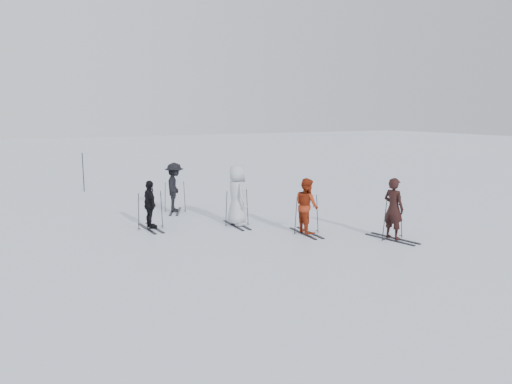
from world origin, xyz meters
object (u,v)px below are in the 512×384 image
at_px(skier_grey, 237,196).
at_px(skier_uphill_left, 150,205).
at_px(piste_marker, 83,172).
at_px(skier_uphill_far, 175,188).
at_px(skier_near_dark, 393,209).
at_px(skier_red, 307,206).

bearing_deg(skier_grey, skier_uphill_left, 74.30).
bearing_deg(skier_grey, piste_marker, 21.49).
distance_m(skier_uphill_left, skier_uphill_far, 2.69).
relative_size(skier_grey, skier_uphill_far, 1.09).
bearing_deg(skier_uphill_far, skier_grey, -137.54).
bearing_deg(piste_marker, skier_uphill_far, -71.14).
height_order(skier_near_dark, piste_marker, piste_marker).
xyz_separation_m(skier_near_dark, skier_uphill_far, (-4.28, 6.73, 0.01)).
relative_size(skier_red, piste_marker, 0.93).
bearing_deg(skier_grey, skier_red, -141.33).
distance_m(skier_red, piste_marker, 12.38).
bearing_deg(piste_marker, skier_grey, -71.05).
height_order(skier_red, piste_marker, piste_marker).
bearing_deg(skier_near_dark, skier_uphill_far, 21.69).
relative_size(skier_uphill_far, piste_marker, 1.00).
xyz_separation_m(skier_near_dark, skier_grey, (-3.22, 3.67, 0.09)).
relative_size(skier_red, skier_grey, 0.85).
xyz_separation_m(skier_uphill_far, piste_marker, (-2.21, 6.47, -0.00)).
bearing_deg(piste_marker, skier_uphill_left, -85.56).
relative_size(skier_grey, skier_uphill_left, 1.30).
bearing_deg(skier_uphill_left, skier_red, -127.55).
distance_m(skier_uphill_far, piste_marker, 6.84).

